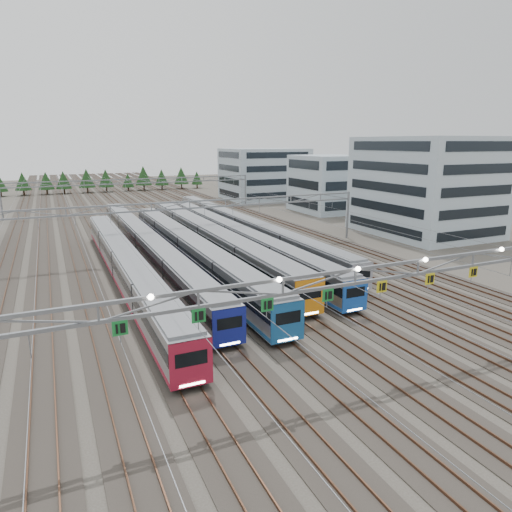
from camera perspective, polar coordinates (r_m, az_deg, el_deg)
name	(u,v)px	position (r m, az deg, el deg)	size (l,w,h in m)	color
ground	(350,373)	(34.73, 11.67, -14.12)	(400.00, 400.00, 0.00)	#47423A
track_bed	(126,199)	(126.69, -15.90, 6.87)	(54.00, 260.00, 5.42)	#2D2823
train_a	(125,265)	(55.83, -16.05, -1.07)	(2.95, 54.64, 3.85)	black
train_b	(146,244)	(66.69, -13.62, 1.45)	(2.85, 66.22, 3.71)	black
train_c	(189,250)	(61.67, -8.39, 0.80)	(3.03, 56.12, 3.95)	black
train_d	(208,238)	(67.94, -6.01, 2.20)	(3.19, 58.59, 4.16)	black
train_e	(233,236)	(70.53, -2.83, 2.50)	(2.83, 62.37, 3.69)	black
train_f	(242,227)	(78.70, -1.70, 3.69)	(2.76, 66.92, 3.59)	black
gantry_near	(356,280)	(31.92, 12.36, -2.93)	(56.36, 0.61, 8.08)	slate
gantry_mid	(190,211)	(67.79, -8.26, 5.59)	(56.36, 0.36, 8.00)	slate
gantry_far	(135,185)	(111.45, -14.86, 8.56)	(56.36, 0.36, 8.00)	slate
depot_bldg_south	(425,186)	(87.58, 20.42, 8.18)	(18.00, 22.00, 17.11)	#ABBECC
depot_bldg_mid	(328,184)	(110.87, 9.04, 8.92)	(14.00, 16.00, 13.15)	#ABBECC
depot_bldg_north	(264,174)	(134.70, 1.00, 10.23)	(22.00, 18.00, 14.34)	#ABBECC
treeline	(86,180)	(160.02, -20.49, 8.92)	(81.20, 5.60, 7.02)	#332114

